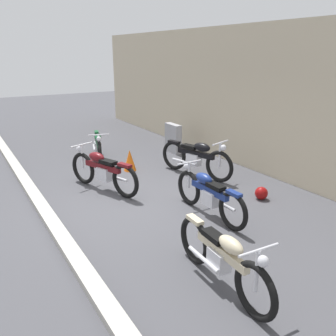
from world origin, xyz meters
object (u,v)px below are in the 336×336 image
at_px(stone_marker, 173,138).
at_px(motorcycle_cream, 222,258).
at_px(helmet, 261,193).
at_px(motorcycle_green, 98,145).
at_px(traffic_cone, 130,160).
at_px(motorcycle_black, 196,157).
at_px(motorcycle_blue, 209,194).
at_px(motorcycle_maroon, 102,170).

bearing_deg(stone_marker, motorcycle_cream, -26.71).
bearing_deg(helmet, motorcycle_green, -157.80).
distance_m(stone_marker, motorcycle_cream, 6.56).
distance_m(traffic_cone, motorcycle_black, 1.73).
height_order(stone_marker, helmet, stone_marker).
height_order(traffic_cone, motorcycle_black, motorcycle_black).
height_order(traffic_cone, motorcycle_blue, motorcycle_blue).
relative_size(stone_marker, motorcycle_black, 0.41).
relative_size(helmet, motorcycle_maroon, 0.13).
xyz_separation_m(stone_marker, motorcycle_maroon, (1.84, -2.98, 0.02)).
bearing_deg(helmet, traffic_cone, -154.27).
distance_m(motorcycle_black, motorcycle_maroon, 2.33).
bearing_deg(traffic_cone, motorcycle_black, 45.27).
distance_m(stone_marker, motorcycle_green, 2.26).
relative_size(motorcycle_green, motorcycle_cream, 0.94).
distance_m(helmet, motorcycle_cream, 3.16).
distance_m(stone_marker, helmet, 4.07).
relative_size(motorcycle_black, motorcycle_cream, 1.06).
bearing_deg(motorcycle_black, helmet, -7.84).
relative_size(helmet, motorcycle_cream, 0.13).
bearing_deg(motorcycle_black, traffic_cone, -151.16).
xyz_separation_m(motorcycle_green, motorcycle_cream, (6.32, -0.74, 0.01)).
relative_size(helmet, motorcycle_green, 0.14).
height_order(motorcycle_green, motorcycle_maroon, motorcycle_maroon).
bearing_deg(motorcycle_black, motorcycle_green, -165.46).
xyz_separation_m(stone_marker, motorcycle_blue, (4.08, -1.79, -0.00)).
bearing_deg(motorcycle_black, motorcycle_cream, -47.78).
distance_m(motorcycle_green, motorcycle_cream, 6.36).
height_order(motorcycle_black, motorcycle_blue, motorcycle_black).
xyz_separation_m(helmet, motorcycle_green, (-4.50, -1.84, 0.28)).
bearing_deg(motorcycle_cream, motorcycle_maroon, -176.29).
distance_m(stone_marker, motorcycle_maroon, 3.50).
bearing_deg(motorcycle_maroon, motorcycle_blue, -172.17).
bearing_deg(traffic_cone, motorcycle_green, -166.56).
relative_size(motorcycle_blue, motorcycle_green, 1.07).
height_order(traffic_cone, motorcycle_maroon, motorcycle_maroon).
bearing_deg(stone_marker, motorcycle_black, -17.52).
relative_size(traffic_cone, motorcycle_blue, 0.28).
xyz_separation_m(stone_marker, traffic_cone, (0.91, -1.89, -0.16)).
bearing_deg(motorcycle_green, motorcycle_blue, 22.86).
distance_m(helmet, motorcycle_black, 1.97).
distance_m(helmet, motorcycle_green, 4.87).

